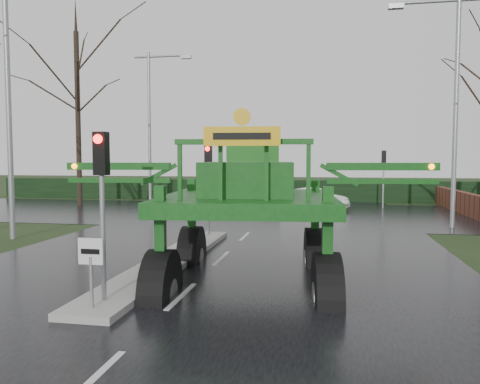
% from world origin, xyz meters
% --- Properties ---
extents(ground, '(140.00, 140.00, 0.00)m').
position_xyz_m(ground, '(0.00, 0.00, 0.00)').
color(ground, black).
rests_on(ground, ground).
extents(road_main, '(14.00, 80.00, 0.02)m').
position_xyz_m(road_main, '(0.00, 10.00, 0.00)').
color(road_main, black).
rests_on(road_main, ground).
extents(road_cross, '(80.00, 12.00, 0.02)m').
position_xyz_m(road_cross, '(0.00, 16.00, 0.01)').
color(road_cross, black).
rests_on(road_cross, ground).
extents(median_island, '(1.20, 10.00, 0.16)m').
position_xyz_m(median_island, '(-1.30, 3.00, 0.09)').
color(median_island, gray).
rests_on(median_island, ground).
extents(hedge_row, '(44.00, 0.90, 1.50)m').
position_xyz_m(hedge_row, '(0.00, 24.00, 0.75)').
color(hedge_row, black).
rests_on(hedge_row, ground).
extents(brick_wall, '(0.40, 20.00, 1.20)m').
position_xyz_m(brick_wall, '(10.50, 16.00, 0.60)').
color(brick_wall, '#592D1E').
rests_on(brick_wall, ground).
extents(keep_left_sign, '(0.50, 0.07, 1.35)m').
position_xyz_m(keep_left_sign, '(-1.30, -1.50, 1.06)').
color(keep_left_sign, gray).
rests_on(keep_left_sign, ground).
extents(traffic_signal_near, '(0.26, 0.33, 3.52)m').
position_xyz_m(traffic_signal_near, '(-1.30, -1.01, 2.59)').
color(traffic_signal_near, gray).
rests_on(traffic_signal_near, ground).
extents(traffic_signal_mid, '(0.26, 0.33, 3.52)m').
position_xyz_m(traffic_signal_mid, '(-1.30, 7.49, 2.59)').
color(traffic_signal_mid, gray).
rests_on(traffic_signal_mid, ground).
extents(traffic_signal_far, '(0.26, 0.33, 3.52)m').
position_xyz_m(traffic_signal_far, '(6.50, 20.01, 2.59)').
color(traffic_signal_far, gray).
rests_on(traffic_signal_far, ground).
extents(street_light_left_near, '(3.85, 0.30, 10.00)m').
position_xyz_m(street_light_left_near, '(-8.19, 6.00, 5.99)').
color(street_light_left_near, gray).
rests_on(street_light_left_near, ground).
extents(street_light_right, '(3.85, 0.30, 10.00)m').
position_xyz_m(street_light_right, '(8.19, 12.00, 5.99)').
color(street_light_right, gray).
rests_on(street_light_right, ground).
extents(street_light_left_far, '(3.85, 0.30, 10.00)m').
position_xyz_m(street_light_left_far, '(-8.19, 20.00, 5.99)').
color(street_light_left_far, gray).
rests_on(street_light_left_far, ground).
extents(tree_left_far, '(7.70, 7.70, 13.26)m').
position_xyz_m(tree_left_far, '(-12.50, 18.00, 7.15)').
color(tree_left_far, black).
rests_on(tree_left_far, ground).
extents(crop_sprayer, '(9.03, 6.00, 5.06)m').
position_xyz_m(crop_sprayer, '(-0.52, 0.33, 2.39)').
color(crop_sprayer, black).
rests_on(crop_sprayer, ground).
extents(white_sedan, '(4.13, 2.60, 1.28)m').
position_xyz_m(white_sedan, '(2.41, 18.23, 0.00)').
color(white_sedan, white).
rests_on(white_sedan, ground).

